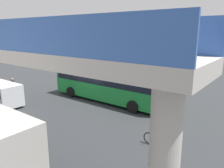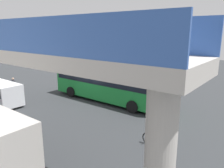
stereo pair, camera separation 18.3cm
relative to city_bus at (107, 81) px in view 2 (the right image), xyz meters
The scene contains 8 objects.
ground 2.18m from the city_bus, 29.26° to the left, with size 80.00×80.00×0.00m, color #2D3033.
city_bus is the anchor object (origin of this frame).
parked_van 9.74m from the city_bus, 44.84° to the left, with size 4.80×2.17×2.05m.
bicycle_blue 9.30m from the city_bus, 146.92° to the left, with size 1.77×0.44×0.96m.
pedestrian 10.15m from the city_bus, 25.49° to the left, with size 0.38×0.38×1.79m.
lane_dash_leftmost 4.30m from the city_bus, 141.98° to the right, with size 2.00×0.20×0.01m, color silver.
lane_dash_left 3.18m from the city_bus, 68.07° to the right, with size 2.00×0.20×0.01m, color silver.
lane_dash_centre 5.81m from the city_bus, 25.63° to the right, with size 2.00×0.20×0.01m, color silver.
Camera 2 is at (-13.72, 15.11, 6.53)m, focal length 35.22 mm.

